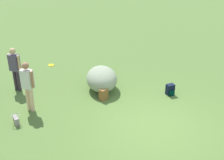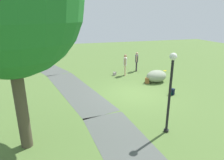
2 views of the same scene
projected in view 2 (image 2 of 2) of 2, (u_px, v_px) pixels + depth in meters
ground_plane at (135, 94)px, 12.13m from camera, size 48.00×48.00×0.00m
footpath_segment_mid at (75, 89)px, 12.90m from camera, size 8.24×3.66×0.01m
footpath_segment_far at (42, 65)px, 19.20m from camera, size 8.17×4.81×0.01m
large_shade_tree at (5, 1)px, 5.80m from camera, size 4.65×4.65×7.33m
lamp_post at (171, 85)px, 7.60m from camera, size 0.28×0.28×3.30m
lawn_boulder at (156, 76)px, 14.26m from camera, size 1.41×1.74×0.86m
woman_with_handbag at (125, 63)px, 15.67m from camera, size 0.48×0.37×1.68m
man_near_boulder at (137, 60)px, 16.87m from camera, size 0.48×0.37×1.65m
handbag_on_grass at (115, 74)px, 15.89m from camera, size 0.38×0.38×0.31m
backpack_by_boulder at (147, 81)px, 14.02m from camera, size 0.35×0.35×0.40m
spare_backpack_on_lawn at (172, 92)px, 11.98m from camera, size 0.34×0.34×0.40m
frisbee_on_grass at (165, 71)px, 17.23m from camera, size 0.26×0.26×0.02m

